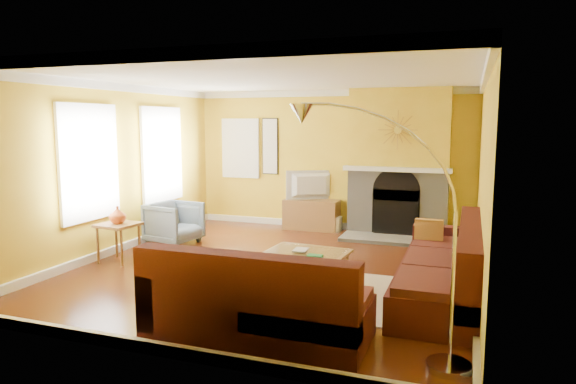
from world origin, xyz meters
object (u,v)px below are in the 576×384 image
at_px(arc_lamp, 380,236).
at_px(side_table, 119,242).
at_px(armchair, 174,223).
at_px(media_console, 312,214).
at_px(sectional_sofa, 339,260).
at_px(coffee_table, 303,269).

bearing_deg(arc_lamp, side_table, 155.68).
bearing_deg(armchair, media_console, -34.50).
distance_m(armchair, side_table, 1.29).
height_order(sectional_sofa, media_console, sectional_sofa).
bearing_deg(media_console, coffee_table, -74.86).
bearing_deg(arc_lamp, media_console, 113.05).
relative_size(sectional_sofa, arc_lamp, 1.62).
height_order(coffee_table, media_console, media_console).
bearing_deg(sectional_sofa, media_console, 111.82).
distance_m(armchair, arc_lamp, 5.23).
bearing_deg(coffee_table, sectional_sofa, -27.13).
bearing_deg(coffee_table, side_table, 177.39).
height_order(armchair, arc_lamp, arc_lamp).
relative_size(side_table, arc_lamp, 0.26).
bearing_deg(media_console, sectional_sofa, -68.18).
xyz_separation_m(sectional_sofa, armchair, (-3.35, 1.70, -0.09)).
height_order(sectional_sofa, coffee_table, sectional_sofa).
bearing_deg(media_console, side_table, -122.34).
xyz_separation_m(media_console, armchair, (-1.88, -1.95, 0.07)).
bearing_deg(coffee_table, arc_lamp, -54.29).
bearing_deg(media_console, arc_lamp, -66.95).
relative_size(coffee_table, side_table, 1.80).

